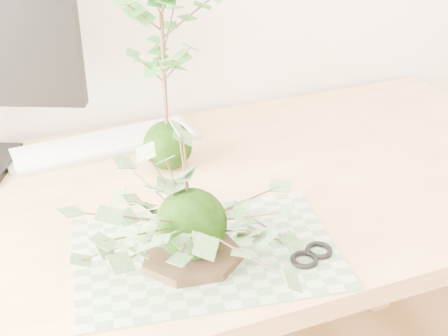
% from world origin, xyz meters
% --- Properties ---
extents(desk, '(1.60, 0.70, 0.74)m').
position_xyz_m(desk, '(-0.06, 1.23, 0.65)').
color(desk, '#DCB46E').
rests_on(desk, ground_plane).
extents(cutting_mat, '(0.46, 0.34, 0.00)m').
position_xyz_m(cutting_mat, '(-0.07, 1.05, 0.74)').
color(cutting_mat, '#537956').
rests_on(cutting_mat, desk).
extents(stone_dish, '(0.19, 0.19, 0.01)m').
position_xyz_m(stone_dish, '(-0.09, 1.04, 0.75)').
color(stone_dish, black).
rests_on(stone_dish, cutting_mat).
extents(ivy_kokedama, '(0.32, 0.32, 0.22)m').
position_xyz_m(ivy_kokedama, '(-0.09, 1.04, 0.87)').
color(ivy_kokedama, black).
rests_on(ivy_kokedama, stone_dish).
extents(maple_kokedama, '(0.24, 0.24, 0.41)m').
position_xyz_m(maple_kokedama, '(-0.04, 1.35, 1.03)').
color(maple_kokedama, black).
rests_on(maple_kokedama, desk).
extents(keyboard, '(0.41, 0.15, 0.02)m').
position_xyz_m(keyboard, '(-0.14, 1.48, 0.75)').
color(keyboard, '#BCBCBD').
rests_on(keyboard, desk).
extents(scissors, '(0.09, 0.19, 0.01)m').
position_xyz_m(scissors, '(0.07, 1.00, 0.75)').
color(scissors, gray).
rests_on(scissors, cutting_mat).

